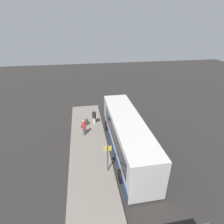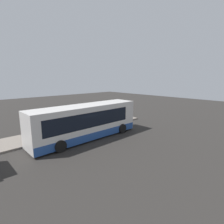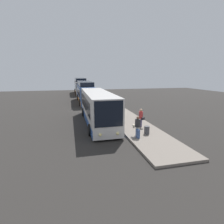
{
  "view_description": "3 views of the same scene",
  "coord_description": "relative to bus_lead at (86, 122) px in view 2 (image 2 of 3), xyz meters",
  "views": [
    {
      "loc": [
        -12.15,
        3.47,
        10.27
      ],
      "look_at": [
        4.07,
        0.63,
        1.97
      ],
      "focal_mm": 28.0,
      "sensor_mm": 36.0,
      "label": 1
    },
    {
      "loc": [
        -9.18,
        -13.37,
        5.8
      ],
      "look_at": [
        4.07,
        0.63,
        1.97
      ],
      "focal_mm": 28.0,
      "sensor_mm": 36.0,
      "label": 2
    },
    {
      "loc": [
        17.75,
        -2.67,
        5.04
      ],
      "look_at": [
        4.07,
        0.63,
        1.97
      ],
      "focal_mm": 28.0,
      "sensor_mm": 36.0,
      "label": 3
    }
  ],
  "objects": [
    {
      "name": "ground",
      "position": [
        -0.08,
        -0.03,
        -1.62
      ],
      "size": [
        80.0,
        80.0,
        0.0
      ],
      "primitive_type": "plane",
      "color": "#2B2826"
    },
    {
      "name": "platform",
      "position": [
        -0.08,
        3.29,
        -1.53
      ],
      "size": [
        20.0,
        3.45,
        0.17
      ],
      "color": "slate",
      "rests_on": "ground"
    },
    {
      "name": "bus_lead",
      "position": [
        0.0,
        0.0,
        0.0
      ],
      "size": [
        11.04,
        2.75,
        3.25
      ],
      "color": "silver",
      "rests_on": "ground"
    },
    {
      "name": "passenger_boarding",
      "position": [
        5.1,
        2.43,
        -0.61
      ],
      "size": [
        0.53,
        0.68,
        1.59
      ],
      "rotation": [
        0.0,
        0.0,
        2.9
      ],
      "color": "silver",
      "rests_on": "platform"
    },
    {
      "name": "passenger_waiting",
      "position": [
        2.94,
        3.64,
        -0.51
      ],
      "size": [
        0.62,
        0.53,
        1.72
      ],
      "rotation": [
        0.0,
        0.0,
        -1.1
      ],
      "color": "#4C476B",
      "rests_on": "platform"
    },
    {
      "name": "suitcase",
      "position": [
        5.61,
        2.28,
        -1.1
      ],
      "size": [
        0.41,
        0.2,
        0.92
      ],
      "color": "#334C7F",
      "rests_on": "platform"
    },
    {
      "name": "sign_post",
      "position": [
        -2.33,
        2.04,
        0.02
      ],
      "size": [
        0.1,
        0.61,
        2.37
      ],
      "color": "#4C4C51",
      "rests_on": "platform"
    },
    {
      "name": "trash_bin",
      "position": [
        4.91,
        3.35,
        -1.12
      ],
      "size": [
        0.44,
        0.44,
        0.65
      ],
      "color": "#3F3F44",
      "rests_on": "platform"
    }
  ]
}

